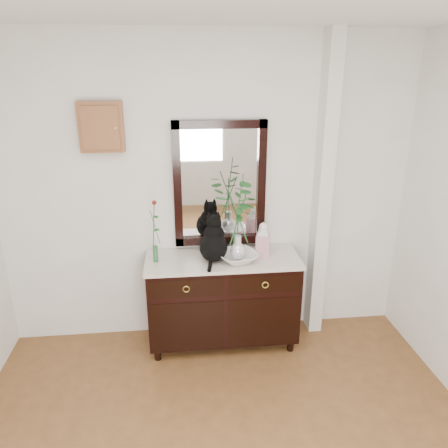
{
  "coord_description": "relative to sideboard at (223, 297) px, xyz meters",
  "views": [
    {
      "loc": [
        -0.26,
        -1.68,
        2.42
      ],
      "look_at": [
        0.1,
        1.63,
        1.2
      ],
      "focal_mm": 35.0,
      "sensor_mm": 36.0,
      "label": 1
    }
  ],
  "objects": [
    {
      "name": "wall_back",
      "position": [
        -0.1,
        0.25,
        0.88
      ],
      "size": [
        3.6,
        0.04,
        2.7
      ],
      "primitive_type": "cube",
      "color": "white",
      "rests_on": "ground"
    },
    {
      "name": "pilaster",
      "position": [
        0.9,
        0.17,
        0.88
      ],
      "size": [
        0.12,
        0.2,
        2.7
      ],
      "primitive_type": "cube",
      "color": "white",
      "rests_on": "ground"
    },
    {
      "name": "sideboard",
      "position": [
        0.0,
        0.0,
        0.0
      ],
      "size": [
        1.33,
        0.52,
        0.82
      ],
      "color": "black",
      "rests_on": "ground"
    },
    {
      "name": "wall_mirror",
      "position": [
        -0.0,
        0.24,
        0.97
      ],
      "size": [
        0.8,
        0.06,
        1.1
      ],
      "color": "black",
      "rests_on": "wall_back"
    },
    {
      "name": "key_cabinet",
      "position": [
        -0.95,
        0.21,
        1.48
      ],
      "size": [
        0.35,
        0.1,
        0.4
      ],
      "primitive_type": "cube",
      "color": "brown",
      "rests_on": "wall_back"
    },
    {
      "name": "cat",
      "position": [
        -0.08,
        -0.02,
        0.57
      ],
      "size": [
        0.32,
        0.37,
        0.39
      ],
      "primitive_type": null,
      "rotation": [
        0.0,
        0.0,
        -0.15
      ],
      "color": "black",
      "rests_on": "sideboard"
    },
    {
      "name": "lotus_bowl",
      "position": [
        0.12,
        -0.08,
        0.42
      ],
      "size": [
        0.41,
        0.41,
        0.08
      ],
      "primitive_type": "imported",
      "rotation": [
        0.0,
        0.0,
        0.3
      ],
      "color": "silver",
      "rests_on": "sideboard"
    },
    {
      "name": "vase_branches",
      "position": [
        0.12,
        -0.08,
        0.77
      ],
      "size": [
        0.47,
        0.47,
        0.75
      ],
      "primitive_type": null,
      "rotation": [
        0.0,
        0.0,
        0.41
      ],
      "color": "silver",
      "rests_on": "lotus_bowl"
    },
    {
      "name": "bud_vase_rose",
      "position": [
        -0.57,
        -0.01,
        0.65
      ],
      "size": [
        0.07,
        0.07,
        0.55
      ],
      "primitive_type": null,
      "rotation": [
        0.0,
        0.0,
        0.01
      ],
      "color": "#2A6436",
      "rests_on": "sideboard"
    },
    {
      "name": "ginger_jar",
      "position": [
        0.35,
        0.02,
        0.53
      ],
      "size": [
        0.14,
        0.14,
        0.31
      ],
      "primitive_type": null,
      "rotation": [
        0.0,
        0.0,
        -0.26
      ],
      "color": "white",
      "rests_on": "sideboard"
    }
  ]
}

